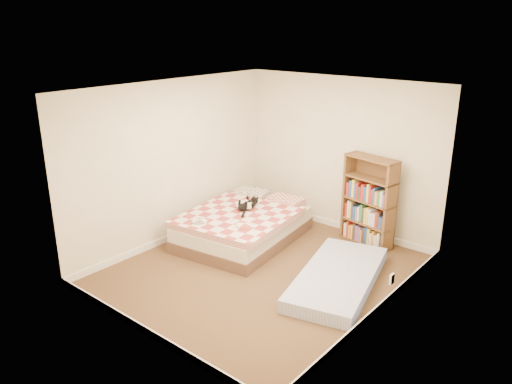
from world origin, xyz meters
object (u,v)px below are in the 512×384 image
Objects in this scene: black_cat at (249,205)px; white_dog at (244,205)px; bed at (245,225)px; floor_mattress at (338,278)px; bookshelf at (369,211)px.

black_cat is 1.78× the size of white_dog.
bed is 1.12× the size of floor_mattress.
bed is 5.92× the size of white_dog.
bookshelf is 1.52m from floor_mattress.
floor_mattress is 2.98× the size of black_cat.
white_dog is at bearing 155.33° from floor_mattress.
white_dog is (-1.93, 0.35, 0.47)m from floor_mattress.
black_cat is 0.07m from white_dog.
black_cat is (-1.56, -1.02, 0.03)m from bookshelf.
bookshelf is 3.73× the size of white_dog.
floor_mattress is at bearing -66.32° from bookshelf.
black_cat is at bearing 153.48° from floor_mattress.
white_dog reaches higher than bed.
black_cat is at bearing 18.00° from white_dog.
bookshelf is 1.86m from black_cat.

